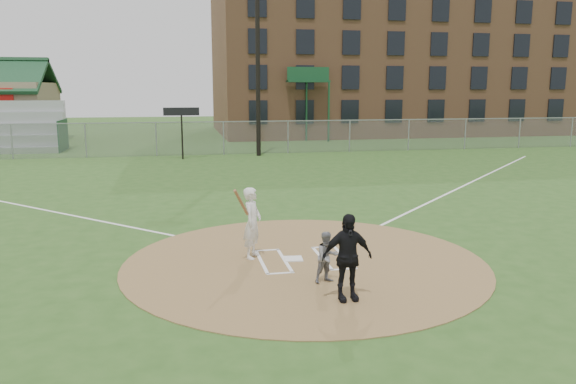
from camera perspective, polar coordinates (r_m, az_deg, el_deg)
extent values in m
plane|color=#2B501B|center=(13.19, 1.72, -7.12)|extent=(140.00, 140.00, 0.00)
cylinder|color=olive|center=(13.19, 1.72, -7.08)|extent=(8.40, 8.40, 0.02)
cube|color=silver|center=(13.31, 0.56, -6.80)|extent=(0.46, 0.46, 0.03)
cube|color=white|center=(24.65, 17.60, 0.70)|extent=(17.04, 17.04, 0.01)
cube|color=white|center=(22.47, -26.99, -0.88)|extent=(17.04, 17.04, 0.01)
imported|color=slate|center=(11.68, 4.00, -6.62)|extent=(0.62, 0.55, 1.08)
imported|color=black|center=(10.69, 6.01, -6.60)|extent=(1.00, 0.45, 1.68)
cube|color=white|center=(13.14, -2.71, -7.08)|extent=(0.08, 1.80, 0.01)
cube|color=white|center=(13.23, -0.34, -6.95)|extent=(0.08, 1.80, 0.01)
cube|color=white|center=(14.04, -2.13, -5.93)|extent=(0.62, 0.08, 0.01)
cube|color=white|center=(12.34, -0.78, -8.25)|extent=(0.62, 0.08, 0.01)
cube|color=white|center=(13.57, 5.72, -6.55)|extent=(0.08, 1.80, 0.01)
cube|color=white|center=(13.42, 3.46, -6.71)|extent=(0.08, 1.80, 0.01)
cube|color=white|center=(14.32, 3.59, -5.60)|extent=(0.62, 0.08, 0.01)
cube|color=white|center=(12.67, 5.69, -7.80)|extent=(0.62, 0.08, 0.01)
imported|color=silver|center=(13.26, -3.64, -3.16)|extent=(0.64, 0.73, 1.69)
cylinder|color=brown|center=(12.71, -4.77, -1.08)|extent=(0.42, 0.52, 0.70)
cube|color=slate|center=(34.49, -6.56, 5.46)|extent=(56.00, 0.03, 2.00)
cube|color=gray|center=(34.42, -6.59, 7.12)|extent=(56.00, 0.06, 0.06)
cube|color=gray|center=(34.49, -6.56, 5.46)|extent=(56.08, 0.08, 2.00)
cube|color=#194728|center=(39.22, -21.88, 5.37)|extent=(0.08, 3.20, 2.00)
cube|color=#915E3E|center=(53.78, 9.52, 14.10)|extent=(30.00, 16.00, 15.00)
cube|color=black|center=(46.29, 13.04, 14.46)|extent=(26.60, 0.10, 12.20)
cube|color=#194728|center=(42.74, 2.05, 11.18)|extent=(3.20, 1.00, 0.15)
cube|color=#194728|center=(43.26, 1.88, 8.19)|extent=(0.12, 0.12, 4.50)
cube|color=#194728|center=(42.71, 4.15, 8.14)|extent=(0.12, 0.12, 4.50)
cube|color=#194728|center=(42.75, 2.06, 11.91)|extent=(3.20, 0.08, 1.00)
cylinder|color=black|center=(33.66, -3.10, 13.91)|extent=(0.26, 0.26, 12.00)
cylinder|color=black|center=(32.56, -10.71, 5.58)|extent=(0.10, 0.10, 2.60)
cube|color=black|center=(32.47, -10.79, 8.04)|extent=(2.00, 0.10, 0.45)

